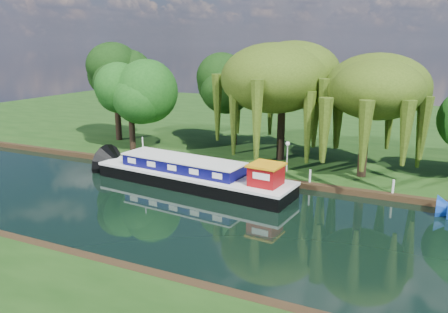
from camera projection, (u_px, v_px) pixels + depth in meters
The scene contains 12 objects.
ground at pixel (229, 220), 27.58m from camera, with size 120.00×120.00×0.00m, color black.
far_bank at pixel (336, 127), 57.36m from camera, with size 120.00×52.00×0.45m, color #15350E.
dutch_barge at pixel (193, 175), 33.94m from camera, with size 16.80×5.46×3.48m.
red_dinghy at pixel (186, 180), 35.68m from camera, with size 1.99×2.79×0.58m, color maroon.
willow_left at pixel (283, 79), 38.48m from camera, with size 8.44×8.44×10.12m.
willow_right at pixel (368, 96), 33.59m from camera, with size 7.21×7.21×8.78m.
tree_far_left at pixel (130, 91), 42.44m from camera, with size 5.34×5.34×8.61m.
tree_far_back at pixel (116, 80), 47.00m from camera, with size 5.63×5.63×9.47m.
tree_far_mid at pixel (234, 88), 44.64m from camera, with size 5.29×5.29×8.66m.
lamppost at pixel (287, 148), 35.98m from camera, with size 0.36×0.36×2.56m.
mooring_posts at pixel (267, 171), 34.92m from camera, with size 19.16×0.16×1.00m.
reeds_near at pixel (306, 300), 17.98m from camera, with size 33.70×1.50×1.10m.
Camera 1 is at (10.56, -23.44, 10.75)m, focal length 35.00 mm.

